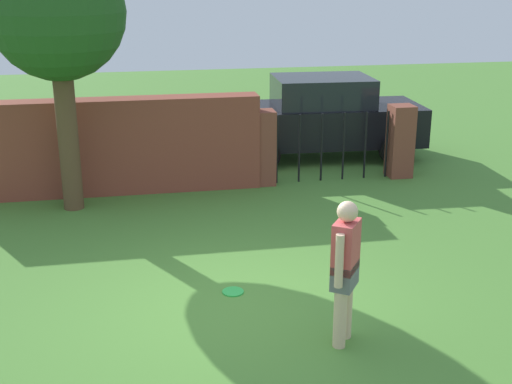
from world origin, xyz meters
The scene contains 7 objects.
ground_plane centered at (0.00, 0.00, 0.00)m, with size 40.00×40.00×0.00m, color #4C8433.
brick_wall centered at (-1.50, 4.76, 0.86)m, with size 5.39×0.50×1.71m, color brown.
tree centered at (-2.12, 4.01, 3.17)m, with size 2.13×2.13×4.30m.
person centered at (1.04, -0.99, 0.90)m, with size 0.38×0.46×1.62m.
fence_gate centered at (2.65, 4.76, 0.70)m, with size 3.15×0.44×1.40m.
car centered at (2.90, 6.43, 0.86)m, with size 4.27×2.06×1.72m.
frisbee_green centered at (0.05, 0.39, 0.01)m, with size 0.27×0.27×0.02m, color green.
Camera 1 is at (-1.09, -7.24, 3.89)m, focal length 47.67 mm.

